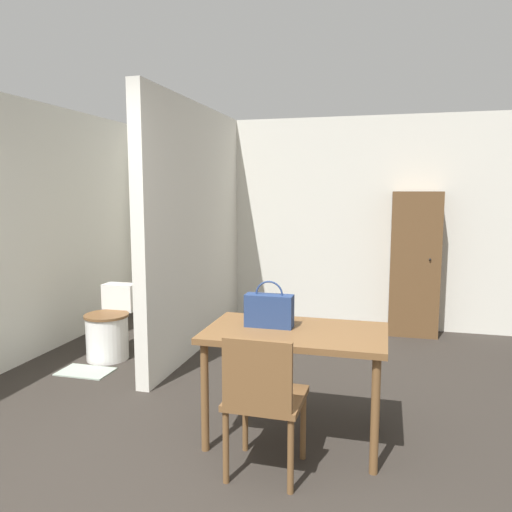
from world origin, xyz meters
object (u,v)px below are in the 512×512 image
object	(u,v)px
dining_table	(295,343)
toilet	(110,329)
wooden_cabinet	(415,264)
wooden_chair	(263,397)
handbag	(269,310)

from	to	relation	value
dining_table	toilet	world-z (taller)	dining_table
dining_table	wooden_cabinet	world-z (taller)	wooden_cabinet
dining_table	wooden_chair	distance (m)	0.52
wooden_cabinet	handbag	bearing A→B (deg)	-111.13
wooden_chair	handbag	size ratio (longest dim) A/B	2.69
dining_table	wooden_chair	bearing A→B (deg)	-101.21
wooden_chair	wooden_cabinet	size ratio (longest dim) A/B	0.52
wooden_chair	dining_table	bearing A→B (deg)	79.88
dining_table	toilet	distance (m)	2.39
wooden_chair	handbag	distance (m)	0.64
wooden_cabinet	toilet	bearing A→B (deg)	-151.25
wooden_chair	toilet	size ratio (longest dim) A/B	1.22
dining_table	handbag	world-z (taller)	handbag
toilet	handbag	bearing A→B (deg)	-30.77
dining_table	toilet	bearing A→B (deg)	150.78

